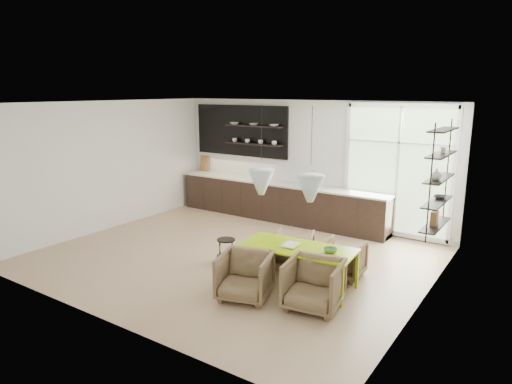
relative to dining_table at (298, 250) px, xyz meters
name	(u,v)px	position (x,y,z in m)	size (l,w,h in m)	color
room	(290,176)	(-1.08, 1.60, 0.84)	(7.02, 6.01, 2.91)	tan
kitchen_run	(276,195)	(-2.35, 3.19, -0.02)	(5.54, 0.69, 2.75)	black
right_shelving	(439,181)	(1.70, 1.68, 1.03)	(0.26, 1.22, 1.90)	black
dining_table	(298,250)	(0.00, 0.00, 0.00)	(1.89, 0.97, 0.67)	#92BE03
armchair_back_left	(293,250)	(-0.47, 0.69, -0.30)	(0.69, 0.71, 0.64)	brown
armchair_back_right	(343,259)	(0.45, 0.79, -0.31)	(0.67, 0.68, 0.62)	brown
armchair_front_left	(245,276)	(-0.46, -0.84, -0.27)	(0.76, 0.78, 0.71)	brown
armchair_front_right	(313,285)	(0.56, -0.55, -0.26)	(0.78, 0.81, 0.73)	brown
wire_stool	(226,248)	(-1.59, 0.17, -0.33)	(0.36, 0.36, 0.45)	black
table_book	(284,244)	(-0.24, -0.03, 0.06)	(0.24, 0.32, 0.03)	white
table_bowl	(330,250)	(0.53, 0.07, 0.08)	(0.21, 0.21, 0.07)	#50834D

